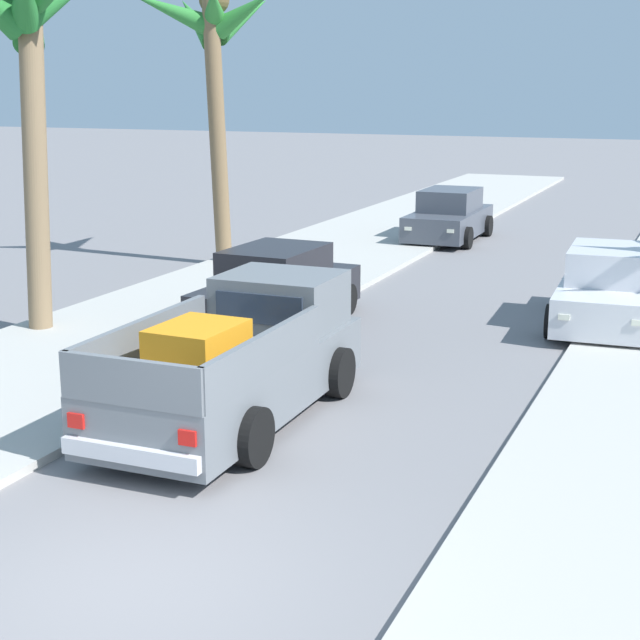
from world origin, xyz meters
name	(u,v)px	position (x,y,z in m)	size (l,w,h in m)	color
ground_plane	(126,585)	(0.00, 0.00, 0.00)	(160.00, 160.00, 0.00)	slate
sidewalk_left	(241,291)	(-5.01, 12.00, 0.06)	(4.85, 60.00, 0.12)	#B2AFA8
curb_left	(282,295)	(-3.98, 12.00, 0.05)	(0.16, 60.00, 0.10)	silver
pickup_truck	(239,362)	(-1.20, 4.65, 0.80)	(2.26, 5.23, 1.80)	slate
car_left_near	(609,290)	(2.95, 12.10, 0.71)	(2.19, 4.33, 1.54)	silver
car_right_near	(449,217)	(-2.73, 21.18, 0.71)	(2.05, 4.27, 1.54)	#474C56
car_left_mid	(277,289)	(-3.01, 9.73, 0.71)	(2.13, 4.30, 1.54)	black
palm_tree_left_fore	(214,43)	(-7.14, 14.92, 5.56)	(3.69, 3.68, 6.98)	brown
palm_tree_right_fore	(26,39)	(-6.88, 7.55, 5.36)	(3.19, 3.61, 6.79)	#846B4C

